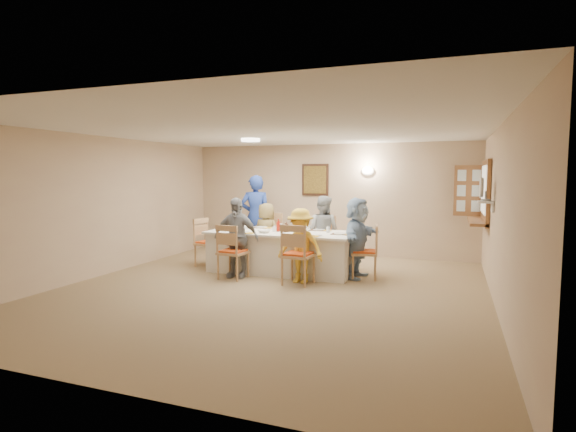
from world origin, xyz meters
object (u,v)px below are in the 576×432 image
(chair_back_left, at_px, (269,238))
(diner_front_right, at_px, (301,246))
(diner_back_right, at_px, (323,232))
(condiment_ketchup, at_px, (279,225))
(diner_front_left, at_px, (236,238))
(diner_back_left, at_px, (266,233))
(chair_right_end, at_px, (364,251))
(dining_table, at_px, (282,252))
(caregiver, at_px, (256,217))
(chair_back_right, at_px, (324,241))
(diner_right_end, at_px, (357,238))
(chair_front_right, at_px, (298,254))
(chair_left_end, at_px, (209,242))
(serving_hatch, at_px, (486,192))
(desk_fan, at_px, (484,192))
(chair_front_left, at_px, (233,251))

(chair_back_left, relative_size, diner_front_right, 0.82)
(diner_back_right, xyz_separation_m, condiment_ketchup, (-0.66, -0.70, 0.18))
(diner_back_right, relative_size, diner_front_left, 0.99)
(diner_back_left, distance_m, diner_front_left, 1.36)
(chair_right_end, distance_m, diner_back_left, 2.26)
(dining_table, relative_size, diner_front_left, 1.93)
(diner_front_left, xyz_separation_m, caregiver, (-0.45, 1.83, 0.19))
(chair_back_right, xyz_separation_m, caregiver, (-1.65, 0.35, 0.40))
(chair_back_left, relative_size, diner_right_end, 0.72)
(diner_back_left, height_order, diner_front_left, diner_front_left)
(chair_right_end, distance_m, caregiver, 2.87)
(chair_front_right, bearing_deg, diner_back_left, -46.92)
(chair_back_left, xyz_separation_m, diner_back_left, (0.00, -0.12, 0.11))
(chair_left_end, distance_m, diner_back_left, 1.18)
(chair_front_right, bearing_deg, serving_hatch, -143.67)
(chair_front_right, height_order, chair_left_end, chair_front_right)
(diner_back_right, bearing_deg, diner_front_right, 98.98)
(desk_fan, xyz_separation_m, diner_front_right, (-2.81, -0.37, -0.92))
(diner_back_left, bearing_deg, diner_front_right, 142.75)
(chair_front_right, relative_size, diner_right_end, 0.72)
(chair_back_left, bearing_deg, dining_table, -50.87)
(dining_table, bearing_deg, chair_front_left, -126.87)
(chair_front_right, bearing_deg, dining_table, -49.09)
(chair_left_end, bearing_deg, chair_back_left, -38.72)
(diner_front_left, height_order, diner_front_right, diner_front_left)
(chair_back_right, relative_size, diner_front_right, 0.80)
(diner_front_right, bearing_deg, caregiver, 138.66)
(desk_fan, bearing_deg, chair_right_end, 170.66)
(chair_front_right, relative_size, diner_back_right, 0.72)
(diner_back_right, xyz_separation_m, diner_right_end, (0.82, -0.68, 0.01))
(chair_left_end, bearing_deg, diner_back_left, -43.23)
(chair_front_left, height_order, chair_front_right, chair_front_right)
(chair_back_left, height_order, caregiver, caregiver)
(chair_front_right, bearing_deg, desk_fan, -165.98)
(dining_table, relative_size, diner_right_end, 1.92)
(desk_fan, distance_m, chair_left_end, 5.08)
(serving_hatch, height_order, chair_back_right, serving_hatch)
(chair_back_left, distance_m, diner_front_right, 1.91)
(serving_hatch, xyz_separation_m, diner_right_end, (-2.10, -1.04, -0.79))
(desk_fan, relative_size, caregiver, 0.17)
(serving_hatch, bearing_deg, desk_fan, -94.66)
(serving_hatch, bearing_deg, dining_table, -163.47)
(chair_right_end, bearing_deg, diner_right_end, -99.60)
(chair_back_left, bearing_deg, chair_front_right, -50.87)
(diner_back_right, bearing_deg, desk_fan, 169.64)
(chair_front_right, bearing_deg, chair_right_end, -135.85)
(condiment_ketchup, bearing_deg, chair_right_end, 0.59)
(chair_front_right, bearing_deg, diner_back_right, -85.96)
(chair_front_left, relative_size, diner_front_left, 0.68)
(serving_hatch, height_order, diner_front_right, serving_hatch)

